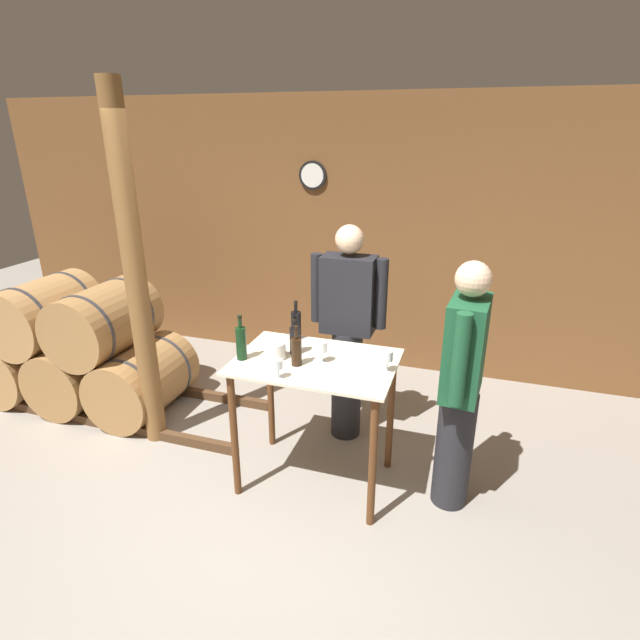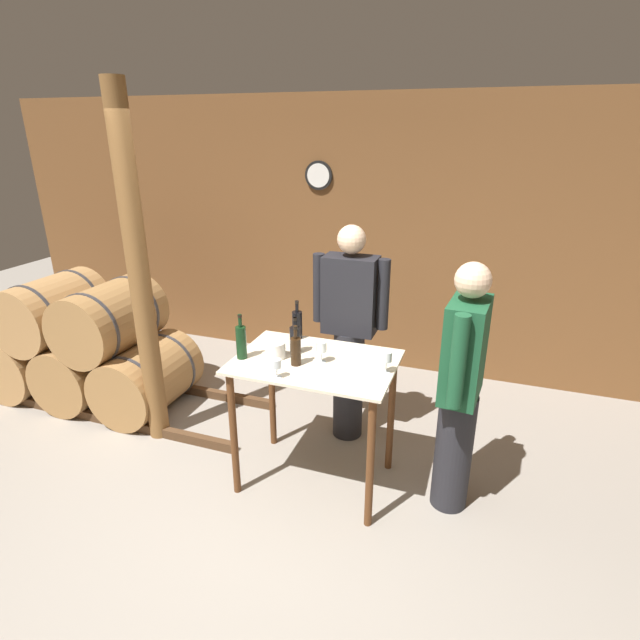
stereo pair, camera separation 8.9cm
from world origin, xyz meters
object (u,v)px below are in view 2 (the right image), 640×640
object	(u,v)px
wine_glass_near_left	(277,365)
ice_bucket	(275,350)
wine_bottle_left	(297,324)
person_host	(349,331)
wine_glass_near_right	(387,357)
wooden_post	(139,278)
wine_bottle_center	(295,339)
wine_bottle_right	(296,350)
wine_bottle_far_left	(241,341)
wine_glass_near_center	(321,347)
person_visitor_with_scarf	(461,387)

from	to	relation	value
wine_glass_near_left	ice_bucket	bearing A→B (deg)	116.18
wine_bottle_left	person_host	world-z (taller)	person_host
wine_bottle_left	wine_glass_near_right	world-z (taller)	wine_bottle_left
wooden_post	ice_bucket	size ratio (longest dim) A/B	19.67
wooden_post	wine_glass_near_left	size ratio (longest dim) A/B	21.75
wine_bottle_center	person_host	xyz separation A→B (m)	(0.22, 0.57, -0.13)
wooden_post	wine_bottle_right	xyz separation A→B (m)	(1.32, -0.20, -0.30)
wine_bottle_far_left	wine_glass_near_left	xyz separation A→B (m)	(0.33, -0.18, -0.03)
wine_glass_near_center	wine_glass_near_right	xyz separation A→B (m)	(0.43, -0.00, -0.00)
wine_glass_near_center	ice_bucket	xyz separation A→B (m)	(-0.31, -0.03, -0.05)
person_visitor_with_scarf	person_host	bearing A→B (deg)	147.48
wine_bottle_left	wine_bottle_center	xyz separation A→B (m)	(0.08, -0.24, -0.01)
wine_glass_near_left	person_host	world-z (taller)	person_host
wine_bottle_center	wine_bottle_right	xyz separation A→B (m)	(0.07, -0.16, 0.00)
wine_glass_near_left	ice_bucket	distance (m)	0.29
wine_bottle_right	wine_bottle_left	bearing A→B (deg)	110.78
wine_glass_near_right	wine_bottle_far_left	bearing A→B (deg)	-173.30
wine_bottle_far_left	wine_bottle_center	bearing A→B (deg)	32.26
wine_bottle_center	person_visitor_with_scarf	bearing A→B (deg)	0.26
wine_bottle_far_left	wine_glass_near_center	bearing A→B (deg)	12.52
wine_bottle_right	wine_bottle_center	bearing A→B (deg)	113.43
person_visitor_with_scarf	wine_glass_near_left	bearing A→B (deg)	-160.56
wine_bottle_center	wine_glass_near_right	size ratio (longest dim) A/B	1.80
wooden_post	wine_bottle_far_left	xyz separation A→B (m)	(0.95, -0.23, -0.28)
wine_bottle_center	wine_bottle_right	world-z (taller)	wine_bottle_right
wine_glass_near_right	wine_bottle_center	bearing A→B (deg)	172.86
wooden_post	wine_glass_near_right	bearing A→B (deg)	-3.53
wine_glass_near_left	wine_glass_near_right	size ratio (longest dim) A/B	0.87
wine_bottle_center	wine_glass_near_center	world-z (taller)	wine_bottle_center
wine_bottle_right	wine_glass_near_right	distance (m)	0.58
wine_glass_near_left	wine_bottle_left	bearing A→B (deg)	100.38
ice_bucket	person_visitor_with_scarf	size ratio (longest dim) A/B	0.08
wooden_post	wine_glass_near_left	world-z (taller)	wooden_post
wine_bottle_center	person_host	size ratio (longest dim) A/B	0.15
wine_bottle_far_left	wine_bottle_left	size ratio (longest dim) A/B	1.07
wine_bottle_left	ice_bucket	size ratio (longest dim) A/B	2.09
wooden_post	wine_bottle_right	size ratio (longest dim) A/B	10.03
wine_bottle_far_left	person_visitor_with_scarf	distance (m)	1.43
wooden_post	wine_bottle_center	xyz separation A→B (m)	(1.25, -0.04, -0.30)
wine_bottle_left	person_host	size ratio (longest dim) A/B	0.17
wine_bottle_right	wine_glass_near_left	world-z (taller)	wine_bottle_right
wine_bottle_left	ice_bucket	world-z (taller)	wine_bottle_left
wine_bottle_right	wine_glass_near_center	world-z (taller)	wine_bottle_right
wine_bottle_far_left	wine_bottle_left	world-z (taller)	wine_bottle_far_left
wine_bottle_far_left	person_host	bearing A→B (deg)	55.55
wine_glass_near_center	wine_bottle_far_left	bearing A→B (deg)	-167.48
ice_bucket	person_visitor_with_scarf	distance (m)	1.21
wine_bottle_center	wine_glass_near_right	distance (m)	0.65
ice_bucket	person_visitor_with_scarf	xyz separation A→B (m)	(1.20, 0.12, -0.12)
wine_bottle_far_left	person_host	distance (m)	0.93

